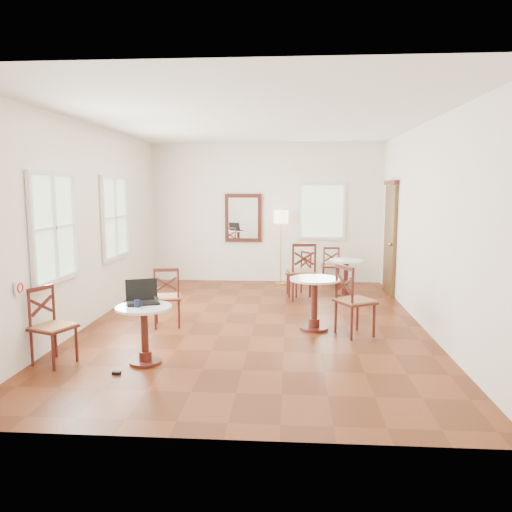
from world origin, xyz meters
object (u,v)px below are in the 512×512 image
Objects in this scene: cafe_table_near at (145,328)px; power_adapter at (116,373)px; mouse at (130,305)px; water_glass at (157,300)px; cafe_table_mid at (315,298)px; chair_near_b at (52,326)px; laptop at (142,297)px; chair_mid_a at (302,271)px; cafe_table_back at (346,273)px; chair_mid_b at (354,300)px; navy_mug at (138,303)px; chair_back_b at (300,273)px; chair_near_a at (167,297)px; chair_back_a at (331,265)px; floor_lamp at (281,222)px.

cafe_table_near reaches higher than power_adapter.
water_glass is at bearing 2.99° from mouse.
chair_near_b is at bearing -152.52° from cafe_table_mid.
cafe_table_near is 6.81× the size of mouse.
laptop is 4.58× the size of mouse.
cafe_table_back is at bearing -163.09° from chair_mid_a.
mouse is at bearing 86.85° from chair_mid_b.
chair_mid_b is at bearing 97.28° from chair_mid_a.
cafe_table_near is 1.08m from chair_near_b.
chair_near_b is 8.68× the size of navy_mug.
chair_mid_b reaches higher than laptop.
chair_mid_b reaches higher than chair_near_b.
cafe_table_mid is 2.46m from cafe_table_back.
cafe_table_mid is at bearing 36.52° from chair_mid_b.
mouse reaches higher than cafe_table_back.
chair_back_b is (-0.03, 0.41, -0.11)m from chair_mid_a.
cafe_table_near is at bearing -11.64° from mouse.
cafe_table_mid is 2.18m from chair_near_a.
laptop is at bearing 80.08° from chair_near_a.
chair_back_a is (2.69, 3.44, -0.04)m from chair_near_a.
chair_mid_b is (2.71, -0.27, 0.05)m from chair_near_a.
chair_near_a is at bearing 179.26° from cafe_table_mid.
chair_mid_b is at bearing 1.08° from laptop.
cafe_table_mid is 0.90× the size of chair_back_b.
chair_mid_a is 10.54× the size of mouse.
chair_near_a reaches higher than power_adapter.
cafe_table_near is 7.69× the size of power_adapter.
cafe_table_near is 3.97m from chair_mid_a.
floor_lamp reaches higher than water_glass.
cafe_table_back is 4.90m from mouse.
cafe_table_near is at bearing 82.35° from chair_near_a.
mouse is at bearing 79.53° from power_adapter.
cafe_table_back is at bearing -21.99° from chair_near_b.
chair_near_b is 9.27× the size of water_glass.
floor_lamp reaches higher than chair_mid_a.
chair_back_b is (2.01, 2.31, -0.03)m from chair_near_a.
laptop is (0.06, -1.40, 0.31)m from chair_near_a.
chair_back_a is 8.10× the size of mouse.
cafe_table_mid is 0.48× the size of floor_lamp.
chair_near_b reaches higher than chair_back_a.
cafe_table_mid reaches higher than cafe_table_near.
chair_near_a is (-0.13, 1.58, 0.02)m from cafe_table_near.
chair_mid_b is 0.63× the size of floor_lamp.
chair_mid_a is 1.73m from floor_lamp.
cafe_table_back is 1.49× the size of laptop.
cafe_table_mid is 7.53× the size of mouse.
chair_mid_a is at bearing 62.26° from water_glass.
cafe_table_back is 0.76× the size of chair_near_b.
chair_near_a is 1.94× the size of laptop.
chair_back_a is at bearing 3.74° from floor_lamp.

